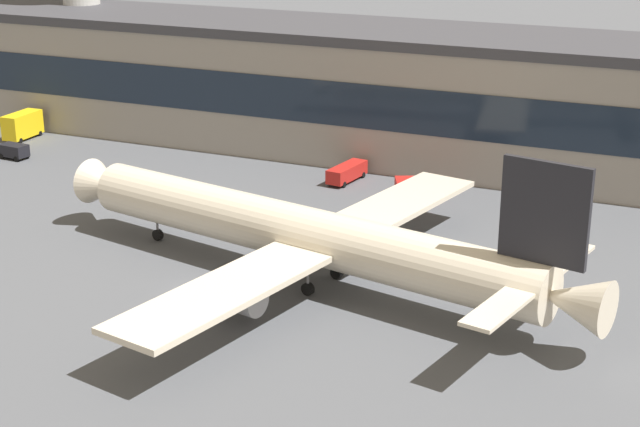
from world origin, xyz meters
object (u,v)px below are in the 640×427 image
at_px(belt_loader, 346,172).
at_px(airliner, 310,236).
at_px(pushback_tractor, 408,188).
at_px(stair_truck, 22,125).
at_px(baggage_tug, 14,150).

bearing_deg(belt_loader, airliner, -73.17).
bearing_deg(pushback_tractor, stair_truck, 177.46).
bearing_deg(airliner, baggage_tug, 157.77).
bearing_deg(baggage_tug, airliner, -22.23).
bearing_deg(airliner, belt_loader, 106.83).
xyz_separation_m(stair_truck, baggage_tug, (5.65, -8.20, -0.89)).
bearing_deg(baggage_tug, stair_truck, 124.59).
height_order(stair_truck, pushback_tractor, stair_truck).
xyz_separation_m(airliner, stair_truck, (-56.31, 28.90, -2.46)).
height_order(airliner, baggage_tug, airliner).
height_order(stair_truck, baggage_tug, stair_truck).
relative_size(stair_truck, belt_loader, 0.93).
relative_size(airliner, pushback_tractor, 9.86).
height_order(airliner, pushback_tractor, airliner).
bearing_deg(stair_truck, baggage_tug, -55.41).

